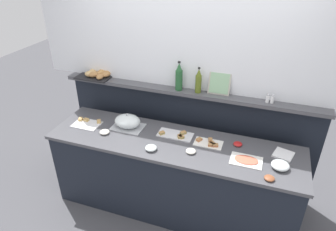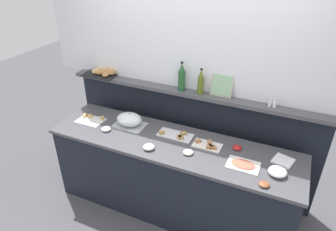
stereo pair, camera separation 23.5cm
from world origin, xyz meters
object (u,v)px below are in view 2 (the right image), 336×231
at_px(condiment_bowl_dark, 188,152).
at_px(olive_oil_bottle, 201,83).
at_px(glass_bowl_medium, 149,147).
at_px(framed_picture, 222,85).
at_px(sandwich_platter_side, 208,145).
at_px(bread_basket, 104,72).
at_px(sandwich_platter_rear, 91,120).
at_px(glass_bowl_large, 277,172).
at_px(condiment_bowl_teal, 264,184).
at_px(serving_cloche, 129,120).
at_px(salt_shaker, 270,102).
at_px(sandwich_platter_front, 175,135).
at_px(pepper_shaker, 275,103).
at_px(condiment_bowl_cream, 237,148).
at_px(wine_bottle_green, 182,78).
at_px(cold_cuts_platter, 243,165).
at_px(condiment_bowl_red, 106,129).
at_px(napkin_stack, 283,161).

relative_size(condiment_bowl_dark, olive_oil_bottle, 0.35).
xyz_separation_m(glass_bowl_medium, framed_picture, (0.49, 0.68, 0.47)).
bearing_deg(sandwich_platter_side, condiment_bowl_dark, -123.78).
bearing_deg(bread_basket, sandwich_platter_rear, -79.05).
height_order(glass_bowl_large, condiment_bowl_dark, glass_bowl_large).
relative_size(condiment_bowl_dark, condiment_bowl_teal, 1.10).
distance_m(serving_cloche, framed_picture, 1.05).
height_order(glass_bowl_medium, salt_shaker, salt_shaker).
bearing_deg(olive_oil_bottle, condiment_bowl_dark, -80.58).
distance_m(bread_basket, framed_picture, 1.43).
relative_size(serving_cloche, salt_shaker, 3.91).
bearing_deg(olive_oil_bottle, sandwich_platter_side, -58.31).
distance_m(sandwich_platter_side, sandwich_platter_front, 0.36).
xyz_separation_m(condiment_bowl_dark, salt_shaker, (0.61, 0.56, 0.40)).
xyz_separation_m(sandwich_platter_side, bread_basket, (-1.44, 0.37, 0.40)).
height_order(condiment_bowl_dark, pepper_shaker, pepper_shaker).
bearing_deg(condiment_bowl_cream, glass_bowl_medium, -155.59).
bearing_deg(olive_oil_bottle, glass_bowl_large, -29.89).
xyz_separation_m(salt_shaker, framed_picture, (-0.49, 0.04, 0.07)).
bearing_deg(framed_picture, salt_shaker, -4.48).
bearing_deg(condiment_bowl_dark, wine_bottle_green, 118.68).
xyz_separation_m(sandwich_platter_rear, serving_cloche, (0.46, 0.08, 0.06)).
bearing_deg(glass_bowl_large, sandwich_platter_rear, 177.42).
height_order(cold_cuts_platter, bread_basket, bread_basket).
distance_m(condiment_bowl_teal, condiment_bowl_red, 1.68).
bearing_deg(salt_shaker, sandwich_platter_rear, -166.84).
relative_size(condiment_bowl_teal, wine_bottle_green, 0.28).
distance_m(cold_cuts_platter, condiment_bowl_cream, 0.25).
bearing_deg(condiment_bowl_dark, cold_cuts_platter, 4.54).
bearing_deg(condiment_bowl_red, bread_basket, 123.68).
height_order(condiment_bowl_cream, condiment_bowl_teal, same).
bearing_deg(napkin_stack, wine_bottle_green, 164.93).
bearing_deg(sandwich_platter_side, sandwich_platter_front, 174.16).
bearing_deg(pepper_shaker, sandwich_platter_rear, -167.14).
bearing_deg(bread_basket, wine_bottle_green, -0.89).
bearing_deg(cold_cuts_platter, condiment_bowl_teal, -41.52).
height_order(sandwich_platter_front, condiment_bowl_teal, sandwich_platter_front).
bearing_deg(cold_cuts_platter, olive_oil_bottle, 139.68).
distance_m(sandwich_platter_side, condiment_bowl_dark, 0.23).
distance_m(sandwich_platter_front, framed_picture, 0.70).
xyz_separation_m(napkin_stack, framed_picture, (-0.71, 0.35, 0.48)).
relative_size(serving_cloche, glass_bowl_large, 2.13).
distance_m(sandwich_platter_front, olive_oil_bottle, 0.60).
distance_m(sandwich_platter_front, serving_cloche, 0.54).
distance_m(sandwich_platter_side, glass_bowl_large, 0.69).
height_order(condiment_bowl_dark, condiment_bowl_red, condiment_bowl_red).
bearing_deg(salt_shaker, serving_cloche, -165.80).
relative_size(serving_cloche, condiment_bowl_teal, 3.84).
bearing_deg(condiment_bowl_dark, bread_basket, 156.51).
bearing_deg(glass_bowl_large, sandwich_platter_side, 167.00).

